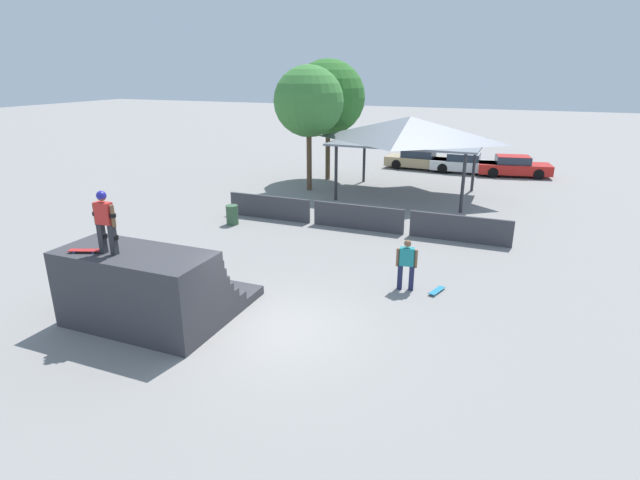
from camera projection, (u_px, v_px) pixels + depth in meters
The scene contains 14 objects.
ground_plane at pixel (277, 329), 13.01m from camera, with size 160.00×160.00×0.00m, color gray.
quarter_pipe_ramp at pixel (149, 289), 13.26m from camera, with size 4.10×3.85×2.07m.
skater_on_deck at pixel (105, 218), 12.16m from camera, with size 0.68×0.24×1.61m.
skateboard_on_deck at pixel (86, 250), 12.51m from camera, with size 0.82×0.47×0.09m.
bystander_walking at pixel (407, 262), 15.09m from camera, with size 0.65×0.28×1.61m.
skateboard_on_ground at pixel (436, 291), 15.12m from camera, with size 0.42×0.80×0.09m.
barrier_fence at pixel (358, 217), 20.96m from camera, with size 12.32×0.12×1.05m.
pavilion_shelter at pixel (410, 130), 25.65m from camera, with size 7.40×5.62×4.13m.
tree_beside_pavilion at pixel (309, 102), 26.40m from camera, with size 3.74×3.74×6.67m.
tree_far_back at pixel (328, 97), 29.12m from camera, with size 4.33×4.33×7.01m.
trash_bin at pixel (232, 215), 21.65m from camera, with size 0.52×0.52×0.85m, color #385B3D.
parked_car_tan at pixel (420, 160), 33.67m from camera, with size 4.61×2.02×1.27m.
parked_car_white at pixel (465, 163), 32.37m from camera, with size 4.28×1.70×1.27m.
parked_car_red at pixel (514, 166), 31.38m from camera, with size 4.61×2.49×1.27m.
Camera 1 is at (5.40, -10.26, 6.44)m, focal length 28.00 mm.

